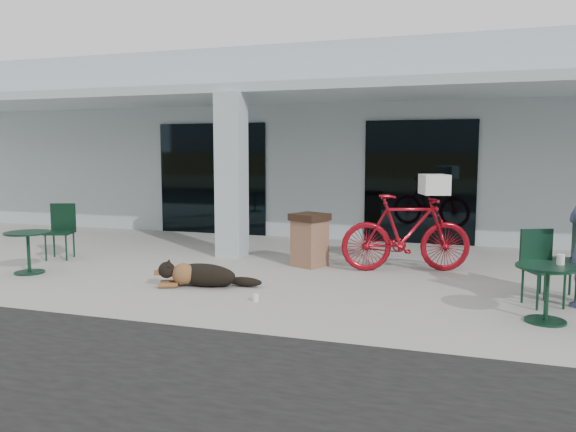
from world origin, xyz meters
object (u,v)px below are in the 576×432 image
(cafe_table_far, at_px, (547,294))
(trash_receptacle, at_px, (310,240))
(bicycle, at_px, (406,233))
(dog, at_px, (204,273))
(cafe_table_near, at_px, (29,253))
(cafe_chair_near, at_px, (59,232))
(cafe_chair_far_b, at_px, (559,260))
(cafe_chair_far_a, at_px, (544,269))

(cafe_table_far, relative_size, trash_receptacle, 0.78)
(bicycle, relative_size, dog, 1.83)
(cafe_table_near, bearing_deg, cafe_chair_near, 107.63)
(bicycle, xyz_separation_m, dog, (-2.76, -2.04, -0.45))
(bicycle, relative_size, cafe_chair_near, 2.10)
(dog, bearing_deg, cafe_table_near, 158.09)
(cafe_table_far, distance_m, cafe_chair_far_b, 1.33)
(cafe_table_far, xyz_separation_m, trash_receptacle, (-3.56, 2.30, 0.13))
(cafe_chair_far_b, height_order, trash_receptacle, cafe_chair_far_b)
(bicycle, distance_m, cafe_chair_far_a, 2.56)
(cafe_chair_near, xyz_separation_m, trash_receptacle, (4.66, 0.80, -0.05))
(cafe_chair_near, height_order, cafe_chair_far_b, cafe_chair_far_b)
(cafe_chair_near, relative_size, cafe_chair_far_a, 1.04)
(bicycle, height_order, cafe_table_near, bicycle)
(cafe_chair_near, bearing_deg, cafe_table_near, -90.69)
(bicycle, xyz_separation_m, trash_receptacle, (-1.66, -0.10, -0.18))
(bicycle, relative_size, cafe_chair_far_a, 2.19)
(cafe_table_near, bearing_deg, cafe_chair_far_a, 3.28)
(cafe_table_near, relative_size, cafe_chair_far_b, 0.70)
(bicycle, bearing_deg, cafe_table_near, 91.83)
(dog, distance_m, cafe_table_far, 4.68)
(bicycle, distance_m, cafe_table_far, 3.08)
(cafe_table_near, distance_m, trash_receptacle, 4.73)
(cafe_table_far, distance_m, cafe_chair_far_a, 0.77)
(bicycle, distance_m, dog, 3.46)
(dog, relative_size, cafe_table_far, 1.63)
(cafe_chair_far_a, bearing_deg, cafe_table_far, -118.68)
(cafe_table_far, bearing_deg, cafe_table_near, 177.82)
(trash_receptacle, bearing_deg, cafe_chair_near, -170.26)
(cafe_table_far, xyz_separation_m, cafe_chair_far_b, (0.30, 1.28, 0.19))
(dog, bearing_deg, trash_receptacle, 37.48)
(cafe_table_far, xyz_separation_m, cafe_chair_far_a, (0.05, 0.75, 0.16))
(cafe_chair_near, bearing_deg, cafe_chair_far_a, -23.51)
(bicycle, xyz_separation_m, cafe_table_far, (1.90, -2.40, -0.31))
(cafe_chair_near, relative_size, cafe_table_far, 1.42)
(cafe_table_near, height_order, trash_receptacle, trash_receptacle)
(bicycle, xyz_separation_m, cafe_chair_near, (-6.32, -0.90, -0.13))
(cafe_chair_far_a, distance_m, cafe_chair_far_b, 0.59)
(cafe_chair_far_b, bearing_deg, cafe_table_far, -15.67)
(cafe_table_near, bearing_deg, trash_receptacle, 25.07)
(bicycle, distance_m, trash_receptacle, 1.67)
(bicycle, height_order, trash_receptacle, bicycle)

